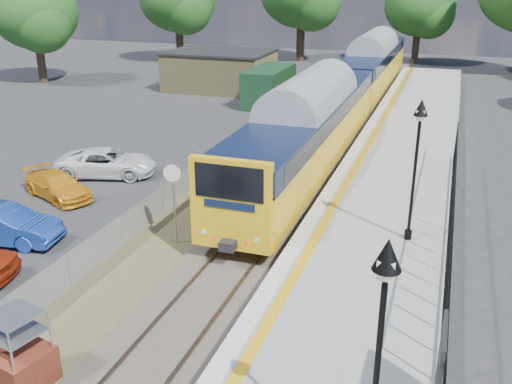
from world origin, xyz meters
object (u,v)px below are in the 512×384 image
at_px(victorian_lamp_south, 382,311).
at_px(train, 349,87).
at_px(car_blue, 3,225).
at_px(car_yellow, 58,186).
at_px(victorian_lamp_north, 418,138).
at_px(brick_plinth, 20,351).
at_px(speed_sign, 173,191).
at_px(car_white, 107,163).

xyz_separation_m(victorian_lamp_south, train, (-5.50, 28.14, -1.96)).
bearing_deg(car_blue, car_yellow, 4.37).
bearing_deg(victorian_lamp_north, brick_plinth, -131.03).
relative_size(speed_sign, car_white, 0.65).
bearing_deg(train, car_white, -122.86).
relative_size(victorian_lamp_north, brick_plinth, 2.36).
height_order(car_blue, car_yellow, car_blue).
relative_size(victorian_lamp_south, speed_sign, 1.53).
xyz_separation_m(train, brick_plinth, (-2.55, -27.16, -1.41)).
bearing_deg(car_yellow, car_blue, -143.84).
xyz_separation_m(train, speed_sign, (-2.50, -19.38, -0.28)).
relative_size(brick_plinth, car_white, 0.42).
bearing_deg(victorian_lamp_south, car_yellow, 142.82).
relative_size(train, brick_plinth, 20.95).
distance_m(brick_plinth, speed_sign, 7.86).
xyz_separation_m(car_blue, car_yellow, (-0.95, 4.28, -0.13)).
bearing_deg(brick_plinth, train, 84.63).
bearing_deg(brick_plinth, victorian_lamp_south, -6.91).
distance_m(victorian_lamp_north, car_yellow, 15.15).
distance_m(brick_plinth, car_blue, 8.36).
bearing_deg(car_yellow, speed_sign, -86.37).
height_order(brick_plinth, car_yellow, brick_plinth).
height_order(victorian_lamp_north, car_white, victorian_lamp_north).
distance_m(speed_sign, car_white, 8.63).
bearing_deg(brick_plinth, speed_sign, 89.60).
distance_m(victorian_lamp_north, train, 19.00).
bearing_deg(victorian_lamp_south, car_white, 135.06).
height_order(speed_sign, car_blue, speed_sign).
height_order(brick_plinth, car_blue, brick_plinth).
height_order(victorian_lamp_north, brick_plinth, victorian_lamp_north).
relative_size(victorian_lamp_north, speed_sign, 1.53).
bearing_deg(car_blue, train, -29.68).
height_order(victorian_lamp_north, car_blue, victorian_lamp_north).
bearing_deg(car_blue, car_white, -4.09).
xyz_separation_m(speed_sign, car_blue, (-5.88, -1.79, -1.39)).
xyz_separation_m(train, car_white, (-8.90, -13.77, -1.70)).
distance_m(train, car_yellow, 19.38).
bearing_deg(victorian_lamp_north, victorian_lamp_south, -88.85).
bearing_deg(victorian_lamp_south, train, 101.06).
bearing_deg(car_white, speed_sign, -147.76).
bearing_deg(victorian_lamp_north, car_white, 162.90).
relative_size(brick_plinth, car_blue, 0.48).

